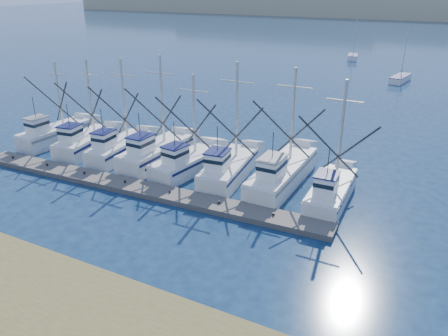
{
  "coord_description": "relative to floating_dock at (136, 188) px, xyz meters",
  "views": [
    {
      "loc": [
        10.84,
        -18.03,
        14.65
      ],
      "look_at": [
        -2.47,
        8.0,
        2.11
      ],
      "focal_mm": 35.0,
      "sensor_mm": 36.0,
      "label": 1
    }
  ],
  "objects": [
    {
      "name": "floating_dock",
      "position": [
        0.0,
        0.0,
        0.0
      ],
      "size": [
        30.28,
        3.1,
        0.4
      ],
      "primitive_type": "cube",
      "rotation": [
        0.0,
        0.0,
        0.04
      ],
      "color": "#56514D",
      "rests_on": "ground"
    },
    {
      "name": "dune_ridge",
      "position": [
        8.72,
        204.46,
        4.8
      ],
      "size": [
        360.0,
        60.0,
        10.0
      ],
      "primitive_type": "cube",
      "color": "tan",
      "rests_on": "ground"
    },
    {
      "name": "ground",
      "position": [
        8.72,
        -5.54,
        -0.2
      ],
      "size": [
        500.0,
        500.0,
        0.0
      ],
      "primitive_type": "plane",
      "color": "#0D203C",
      "rests_on": "ground"
    },
    {
      "name": "sailboat_near",
      "position": [
        13.03,
        50.41,
        0.29
      ],
      "size": [
        2.77,
        6.04,
        8.1
      ],
      "rotation": [
        0.0,
        0.0,
        -0.17
      ],
      "color": "silver",
      "rests_on": "ground"
    },
    {
      "name": "trawler_fleet",
      "position": [
        0.38,
        4.92,
        0.75
      ],
      "size": [
        29.86,
        9.76,
        9.12
      ],
      "color": "silver",
      "rests_on": "ground"
    },
    {
      "name": "sailboat_far",
      "position": [
        1.8,
        68.44,
        0.3
      ],
      "size": [
        2.55,
        4.96,
        8.1
      ],
      "rotation": [
        0.0,
        0.0,
        0.18
      ],
      "color": "silver",
      "rests_on": "ground"
    }
  ]
}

